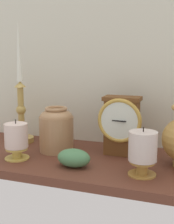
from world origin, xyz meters
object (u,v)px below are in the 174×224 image
object	(u,v)px
brass_vase_jar	(56,128)
pillar_candle_front	(16,139)
pillar_candle_near_clock	(143,151)
mantel_clock	(121,124)
candlestick_tall_left	(21,104)

from	to	relation	value
brass_vase_jar	pillar_candle_front	size ratio (longest dim) A/B	1.21
pillar_candle_near_clock	mantel_clock	bearing A→B (deg)	122.06
candlestick_tall_left	pillar_candle_front	bearing A→B (deg)	-63.08
candlestick_tall_left	brass_vase_jar	xyz separation A→B (cm)	(16.23, -5.43, -6.22)
pillar_candle_front	pillar_candle_near_clock	distance (cm)	37.37
mantel_clock	pillar_candle_near_clock	distance (cm)	17.29
candlestick_tall_left	pillar_candle_near_clock	xyz separation A→B (cm)	(45.65, -16.50, -7.18)
pillar_candle_front	pillar_candle_near_clock	size ratio (longest dim) A/B	0.94
mantel_clock	candlestick_tall_left	distance (cm)	36.91
candlestick_tall_left	brass_vase_jar	size ratio (longest dim) A/B	2.92
pillar_candle_front	candlestick_tall_left	bearing A→B (deg)	116.92
mantel_clock	candlestick_tall_left	xyz separation A→B (cm)	(-36.63, 2.09, 4.06)
mantel_clock	brass_vase_jar	world-z (taller)	mantel_clock
candlestick_tall_left	brass_vase_jar	bearing A→B (deg)	-18.52
candlestick_tall_left	pillar_candle_front	size ratio (longest dim) A/B	3.52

